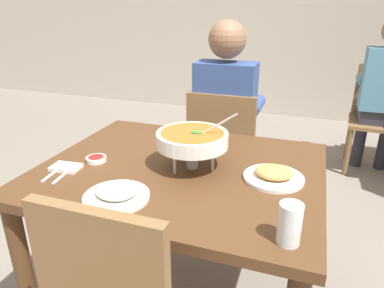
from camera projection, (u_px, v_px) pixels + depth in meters
name	position (u px, v px, depth m)	size (l,w,h in m)	color
dining_table_main	(181.00, 188.00, 1.56)	(1.19, 0.97, 0.74)	#51331C
chair_diner_main	(224.00, 150.00, 2.28)	(0.44, 0.44, 0.90)	brown
diner_main	(226.00, 114.00, 2.22)	(0.40, 0.45, 1.31)	#2D2D38
curry_bowl	(192.00, 140.00, 1.47)	(0.33, 0.30, 0.26)	silver
rice_plate	(116.00, 194.00, 1.27)	(0.24, 0.24, 0.06)	white
appetizer_plate	(274.00, 175.00, 1.41)	(0.24, 0.24, 0.06)	white
sauce_dish	(96.00, 159.00, 1.57)	(0.09, 0.09, 0.02)	white
napkin_folded	(66.00, 167.00, 1.50)	(0.12, 0.08, 0.02)	white
fork_utensil	(54.00, 172.00, 1.46)	(0.01, 0.17, 0.01)	silver
spoon_utensil	(64.00, 174.00, 1.45)	(0.01, 0.17, 0.01)	silver
drink_glass	(289.00, 226.00, 1.02)	(0.07, 0.07, 0.13)	silver
chair_bg_left	(378.00, 112.00, 3.07)	(0.47, 0.47, 0.90)	brown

